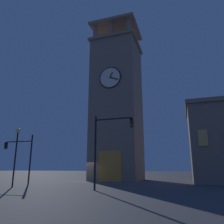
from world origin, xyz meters
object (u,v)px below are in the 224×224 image
Objects in this scene: traffic_signal_near at (22,152)px; street_lamp at (16,146)px; clocktower at (117,105)px; traffic_signal_mid at (107,139)px.

street_lamp is (-2.04, 3.19, 0.34)m from traffic_signal_near.
clocktower is 4.98× the size of street_lamp.
street_lamp is (9.44, -0.30, -0.21)m from traffic_signal_mid.
clocktower is at bearing -76.17° from traffic_signal_mid.
traffic_signal_near is 0.97× the size of street_lamp.
clocktower reaches higher than traffic_signal_near.
street_lamp is at bearing -1.80° from traffic_signal_mid.
street_lamp reaches higher than traffic_signal_near.
street_lamp is at bearing 122.57° from traffic_signal_near.
traffic_signal_mid reaches higher than traffic_signal_near.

